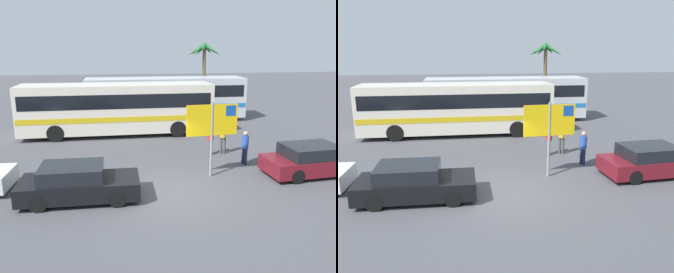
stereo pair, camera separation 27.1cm
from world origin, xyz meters
The scene contains 10 objects.
ground centered at (0.00, 0.00, 0.00)m, with size 120.00×120.00×0.00m, color #4C4C51.
bus_front_coach centered at (-1.60, 9.41, 1.78)m, with size 11.69×2.65×3.17m.
bus_rear_coach centered at (2.03, 13.34, 1.78)m, with size 11.69×2.65×3.17m.
ferry_sign centered at (2.23, 1.45, 2.33)m, with size 2.20×0.21×3.20m.
car_maroon centered at (6.67, 1.01, 0.64)m, with size 4.59×2.16×1.32m.
car_black centered at (-3.17, -0.10, 0.64)m, with size 4.25×1.83×1.32m.
pedestrian_near_sign centered at (3.69, 4.49, 1.06)m, with size 0.32×0.32×1.79m.
pedestrian_crossing_lot centered at (4.19, 2.73, 0.93)m, with size 0.32×0.32×1.59m.
pedestrian_by_bus centered at (3.00, 4.39, 0.94)m, with size 0.32×0.32×1.61m.
palm_tree_seaside centered at (6.52, 19.41, 4.69)m, with size 3.32×3.40×5.75m.
Camera 2 is at (-1.51, -12.01, 5.36)m, focal length 36.80 mm.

